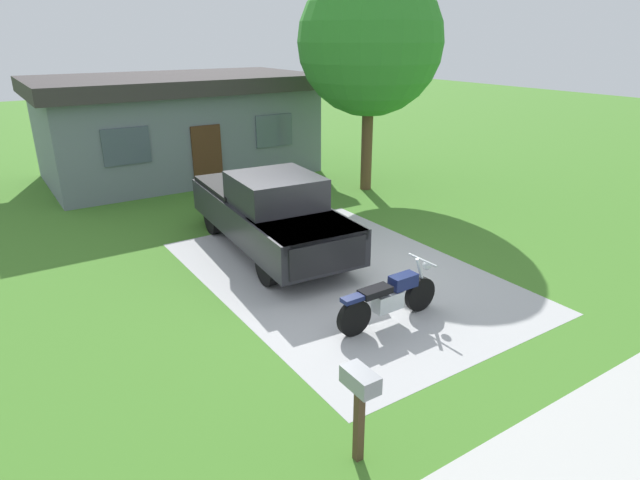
% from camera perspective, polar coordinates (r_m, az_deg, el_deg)
% --- Properties ---
extents(ground_plane, '(80.00, 80.00, 0.00)m').
position_cam_1_polar(ground_plane, '(11.53, 2.53, -3.73)').
color(ground_plane, '#457E29').
extents(driveway_pad, '(5.38, 7.73, 0.01)m').
position_cam_1_polar(driveway_pad, '(11.53, 2.53, -3.71)').
color(driveway_pad, '#B5B5B5').
rests_on(driveway_pad, ground).
extents(sidewalk_strip, '(36.00, 1.80, 0.01)m').
position_cam_1_polar(sidewalk_strip, '(8.22, 29.17, -18.11)').
color(sidewalk_strip, beige).
rests_on(sidewalk_strip, ground).
extents(motorcycle, '(2.21, 0.70, 1.09)m').
position_cam_1_polar(motorcycle, '(9.60, 7.43, -6.15)').
color(motorcycle, black).
rests_on(motorcycle, ground).
extents(pickup_truck, '(2.42, 5.75, 1.90)m').
position_cam_1_polar(pickup_truck, '(12.69, -5.53, 3.17)').
color(pickup_truck, black).
rests_on(pickup_truck, ground).
extents(mailbox, '(0.26, 0.48, 1.26)m').
position_cam_1_polar(mailbox, '(6.43, 4.28, -15.87)').
color(mailbox, '#4C3823').
rests_on(mailbox, ground).
extents(shade_tree, '(4.44, 4.44, 6.84)m').
position_cam_1_polar(shade_tree, '(17.39, 5.36, 20.25)').
color(shade_tree, brown).
rests_on(shade_tree, ground).
extents(neighbor_house, '(9.60, 5.60, 3.50)m').
position_cam_1_polar(neighbor_house, '(20.32, -14.83, 11.81)').
color(neighbor_house, slate).
rests_on(neighbor_house, ground).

